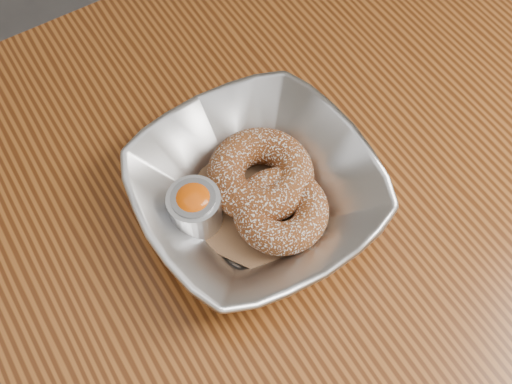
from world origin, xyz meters
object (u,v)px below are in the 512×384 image
table (233,275)px  serving_bowl (256,192)px  ramekin (195,207)px  donut_back (260,175)px  donut_front (281,210)px

table → serving_bowl: bearing=24.2°
table → ramekin: 0.14m
table → serving_bowl: (0.05, 0.02, 0.13)m
donut_back → ramekin: size_ratio=2.06×
donut_front → donut_back: bearing=84.7°
donut_front → ramekin: 0.09m
table → ramekin: (-0.02, 0.04, 0.13)m
serving_bowl → donut_back: 0.02m
table → donut_back: 0.15m
donut_back → table: bearing=-149.6°
serving_bowl → donut_back: serving_bowl is taller
ramekin → donut_back: bearing=-0.5°
table → serving_bowl: 0.14m
table → serving_bowl: size_ratio=4.83×
serving_bowl → ramekin: (-0.06, 0.02, 0.00)m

